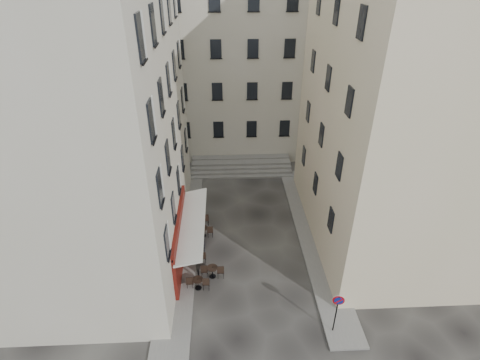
{
  "coord_description": "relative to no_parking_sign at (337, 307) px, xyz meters",
  "views": [
    {
      "loc": [
        -1.54,
        -17.35,
        16.93
      ],
      "look_at": [
        -0.52,
        4.0,
        4.11
      ],
      "focal_mm": 28.0,
      "sensor_mm": 36.0,
      "label": 1
    }
  ],
  "objects": [
    {
      "name": "ground",
      "position": [
        -3.92,
        4.86,
        -1.89
      ],
      "size": [
        90.0,
        90.0,
        0.0
      ],
      "primitive_type": "plane",
      "color": "black",
      "rests_on": "ground"
    },
    {
      "name": "sidewalk_left",
      "position": [
        -8.42,
        8.86,
        -1.83
      ],
      "size": [
        2.0,
        22.0,
        0.12
      ],
      "primitive_type": "cube",
      "color": "slate",
      "rests_on": "ground"
    },
    {
      "name": "sidewalk_right",
      "position": [
        0.58,
        7.86,
        -1.83
      ],
      "size": [
        2.0,
        18.0,
        0.12
      ],
      "primitive_type": "cube",
      "color": "slate",
      "rests_on": "ground"
    },
    {
      "name": "building_left",
      "position": [
        -14.42,
        7.86,
        8.42
      ],
      "size": [
        12.2,
        16.2,
        20.6
      ],
      "color": "#BFB7A3",
      "rests_on": "ground"
    },
    {
      "name": "building_right",
      "position": [
        6.58,
        8.36,
        7.42
      ],
      "size": [
        12.2,
        14.2,
        18.6
      ],
      "color": "beige",
      "rests_on": "ground"
    },
    {
      "name": "building_back",
      "position": [
        -4.92,
        23.86,
        7.42
      ],
      "size": [
        18.2,
        10.2,
        18.6
      ],
      "color": "#BFB7A3",
      "rests_on": "ground"
    },
    {
      "name": "cafe_storefront",
      "position": [
        -8.24,
        5.86,
        -0.01
      ],
      "size": [
        1.74,
        7.3,
        3.5
      ],
      "color": "#4D0D0B",
      "rests_on": "ground"
    },
    {
      "name": "stone_steps",
      "position": [
        -3.92,
        17.44,
        -1.49
      ],
      "size": [
        9.0,
        3.15,
        0.8
      ],
      "color": "slate",
      "rests_on": "ground"
    },
    {
      "name": "bollard_near",
      "position": [
        -7.17,
        3.86,
        -1.36
      ],
      "size": [
        0.12,
        0.12,
        0.98
      ],
      "color": "black",
      "rests_on": "ground"
    },
    {
      "name": "bollard_mid",
      "position": [
        -7.17,
        7.36,
        -1.36
      ],
      "size": [
        0.12,
        0.12,
        0.98
      ],
      "color": "black",
      "rests_on": "ground"
    },
    {
      "name": "bollard_far",
      "position": [
        -7.17,
        10.86,
        -1.36
      ],
      "size": [
        0.12,
        0.12,
        0.98
      ],
      "color": "black",
      "rests_on": "ground"
    },
    {
      "name": "no_parking_sign",
      "position": [
        0.0,
        0.0,
        0.0
      ],
      "size": [
        0.6,
        0.16,
        2.67
      ],
      "rotation": [
        0.0,
        0.0,
        -0.18
      ],
      "color": "black",
      "rests_on": "ground"
    },
    {
      "name": "bistro_table_a",
      "position": [
        -7.18,
        3.34,
        -1.4
      ],
      "size": [
        1.35,
        0.63,
        0.95
      ],
      "color": "black",
      "rests_on": "ground"
    },
    {
      "name": "bistro_table_b",
      "position": [
        -6.34,
        4.24,
        -1.39
      ],
      "size": [
        1.41,
        0.66,
        0.99
      ],
      "color": "black",
      "rests_on": "ground"
    },
    {
      "name": "bistro_table_c",
      "position": [
        -7.43,
        5.6,
        -1.42
      ],
      "size": [
        1.3,
        0.61,
        0.91
      ],
      "color": "black",
      "rests_on": "ground"
    },
    {
      "name": "bistro_table_d",
      "position": [
        -7.03,
        8.16,
        -1.41
      ],
      "size": [
        1.34,
        0.63,
        0.95
      ],
      "color": "black",
      "rests_on": "ground"
    },
    {
      "name": "bistro_table_e",
      "position": [
        -7.4,
        9.5,
        -1.38
      ],
      "size": [
        1.42,
        0.66,
        1.0
      ],
      "color": "black",
      "rests_on": "ground"
    },
    {
      "name": "pedestrian",
      "position": [
        -7.12,
        6.48,
        -0.92
      ],
      "size": [
        0.85,
        0.81,
        1.95
      ],
      "primitive_type": "imported",
      "rotation": [
        0.0,
        0.0,
        3.81
      ],
      "color": "black",
      "rests_on": "ground"
    }
  ]
}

